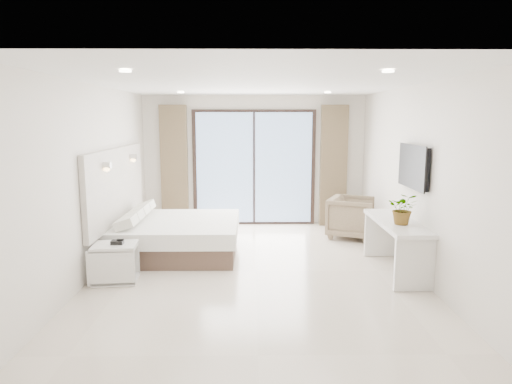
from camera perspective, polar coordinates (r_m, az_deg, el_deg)
ground at (r=6.80m, az=-0.07°, el=-9.87°), size 6.20×6.20×0.00m
room_shell at (r=7.31m, az=-1.70°, el=4.15°), size 4.62×6.22×2.72m
bed at (r=7.72m, az=-9.96°, el=-5.43°), size 2.00×1.90×0.70m
nightstand at (r=6.60m, az=-17.16°, el=-8.47°), size 0.62×0.53×0.53m
phone at (r=6.51m, az=-16.95°, el=-6.02°), size 0.16×0.13×0.05m
console_desk at (r=6.92m, az=17.13°, el=-5.03°), size 0.54×1.72×0.77m
plant at (r=6.62m, az=17.92°, el=-2.41°), size 0.53×0.55×0.35m
armchair at (r=8.76m, az=12.00°, el=-2.86°), size 1.04×1.07×0.85m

